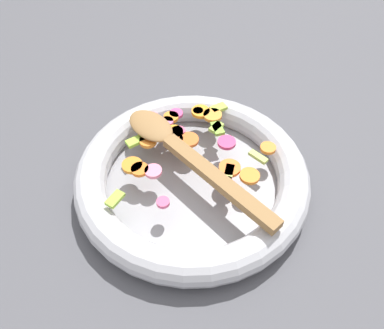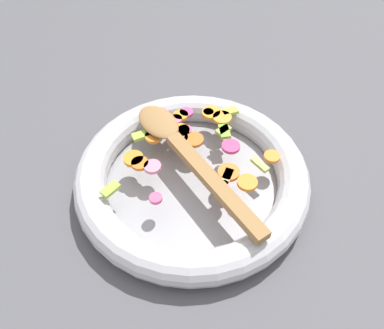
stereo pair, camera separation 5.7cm
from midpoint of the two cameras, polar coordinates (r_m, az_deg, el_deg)
ground_plane at (r=0.61m, az=2.68°, el=-3.22°), size 4.00×4.00×0.00m
skillet at (r=0.60m, az=2.76°, el=-1.92°), size 0.37×0.37×0.05m
chopped_vegetables at (r=0.60m, az=2.97°, el=3.30°), size 0.24×0.28×0.01m
wooden_spoon at (r=0.58m, az=1.52°, el=2.17°), size 0.31×0.09×0.01m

